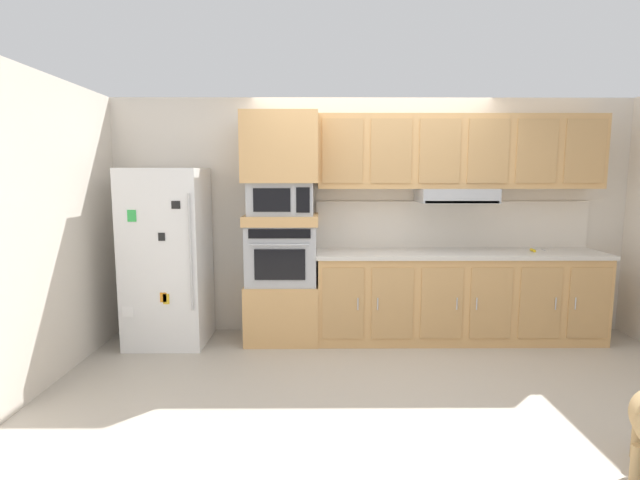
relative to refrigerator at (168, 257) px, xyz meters
The scene contains 14 objects.
ground_plane 2.36m from the refrigerator, 18.06° to the right, with size 9.60×9.60×0.00m, color #B2A899.
back_kitchen_wall 2.16m from the refrigerator, 11.66° to the left, with size 6.20×0.12×2.50m, color beige.
side_panel_left 1.05m from the refrigerator, 136.46° to the right, with size 0.12×7.10×2.50m, color beige.
refrigerator is the anchor object (origin of this frame).
oven_base_cabinet 1.29m from the refrigerator, ahead, with size 0.74×0.62×0.60m, color tan.
built_in_oven 1.15m from the refrigerator, ahead, with size 0.70×0.62×0.60m.
appliance_mid_shelf 1.21m from the refrigerator, ahead, with size 0.74×0.62×0.10m, color tan.
microwave 1.29m from the refrigerator, ahead, with size 0.64×0.54×0.32m.
appliance_upper_cabinet 1.58m from the refrigerator, ahead, with size 0.74×0.62×0.68m, color tan.
lower_cabinet_run 2.99m from the refrigerator, ahead, with size 2.89×0.63×0.88m.
countertop_slab 2.96m from the refrigerator, ahead, with size 2.93×0.64×0.04m, color beige.
backsplash_panel 2.99m from the refrigerator, ahead, with size 2.93×0.02×0.50m, color silver.
upper_cabinet_with_hood 3.13m from the refrigerator, ahead, with size 2.89×0.48×0.88m.
screwdriver 3.72m from the refrigerator, ahead, with size 0.14×0.12×0.03m.
Camera 1 is at (-0.58, -4.06, 1.68)m, focal length 26.79 mm.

